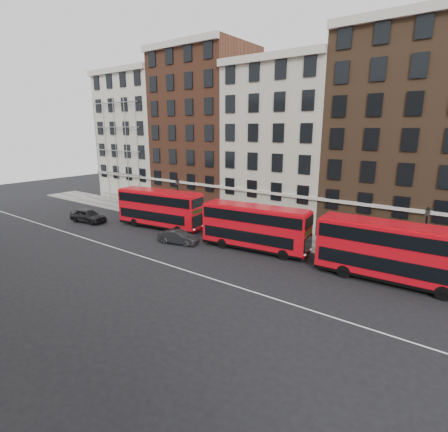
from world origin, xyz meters
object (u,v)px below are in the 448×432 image
Objects in this scene: bus_b at (160,208)px; bus_c at (255,227)px; bus_d at (392,251)px; car_front at (178,237)px; car_rear at (88,216)px.

bus_b is 12.89m from bus_c.
bus_d is 19.47m from car_front.
bus_d is at bearing -91.85° from car_rear.
car_front is (-19.17, -2.91, -1.77)m from bus_d.
car_rear is 14.71m from car_front.
bus_c is 0.95× the size of bus_d.
bus_b reaches higher than bus_c.
bus_c is at bearing -81.81° from car_front.
bus_b reaches higher than car_front.
bus_d reaches higher than bus_b.
bus_d is (24.85, 0.00, 0.08)m from bus_b.
bus_c reaches higher than car_rear.
car_rear is (-33.87, -3.59, -1.62)m from bus_d.
bus_d is at bearing -7.33° from bus_b.
bus_d is (11.96, 0.00, 0.14)m from bus_c.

